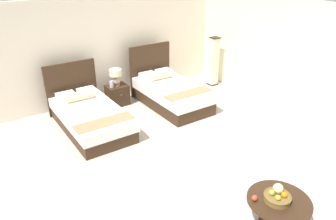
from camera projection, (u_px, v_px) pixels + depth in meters
The scene contains 12 objects.
ground_plane at pixel (186, 156), 5.97m from camera, with size 10.07×10.32×0.02m, color #BCB0A3.
wall_back at pixel (105, 49), 7.90m from camera, with size 10.07×0.12×2.54m, color #EEE1C8.
wall_side_right at pixel (289, 56), 7.35m from camera, with size 0.12×5.92×2.54m, color #EFE5C4.
bed_near_window at pixel (90, 116), 6.81m from camera, with size 1.18×2.20×1.20m.
bed_near_corner at pixel (170, 93), 7.85m from camera, with size 1.17×2.07×1.32m.
nightstand at pixel (117, 95), 7.89m from camera, with size 0.50×0.42×0.50m.
table_lamp at pixel (116, 76), 7.69m from camera, with size 0.30×0.30×0.41m.
vase at pixel (112, 84), 7.64m from camera, with size 0.09×0.09×0.16m.
coffee_table at pixel (278, 206), 4.27m from camera, with size 0.84×0.84×0.45m.
fruit_bowl at pixel (277, 196), 4.19m from camera, with size 0.36×0.36×0.21m.
loose_apple at pixel (255, 198), 4.20m from camera, with size 0.08×0.08×0.08m.
floor_lamp_corner at pixel (214, 62), 8.94m from camera, with size 0.24×0.24×1.36m.
Camera 1 is at (-3.11, -3.93, 3.36)m, focal length 34.21 mm.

